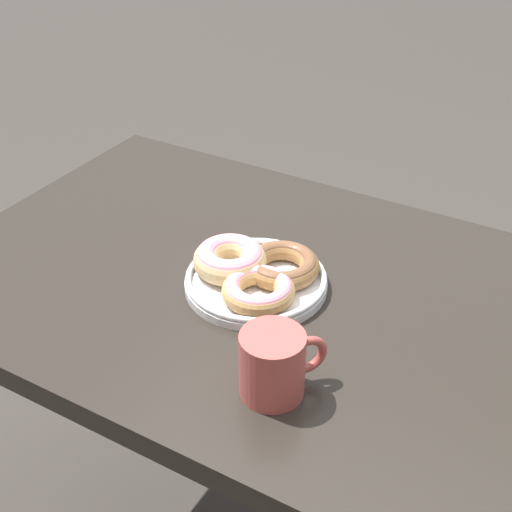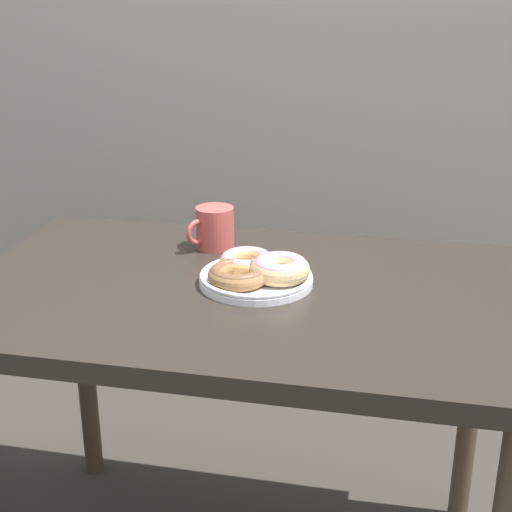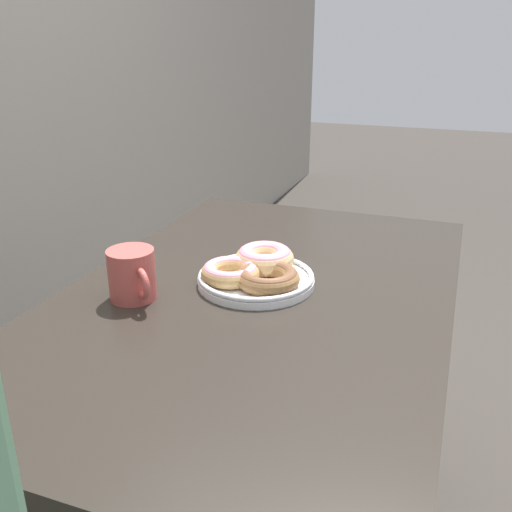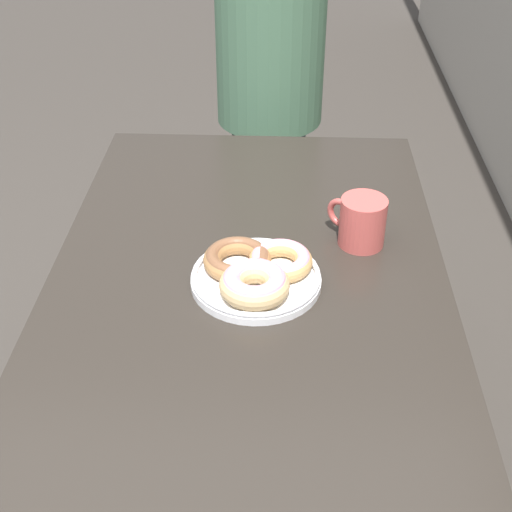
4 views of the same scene
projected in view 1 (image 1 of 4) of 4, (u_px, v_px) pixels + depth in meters
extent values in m
cube|color=#28231E|center=(276.00, 297.00, 1.16)|extent=(1.14, 0.72, 0.04)
cylinder|color=#473828|center=(154.00, 292.00, 1.80)|extent=(0.05, 0.05, 0.71)
cylinder|color=white|center=(256.00, 283.00, 1.15)|extent=(0.23, 0.23, 0.01)
torus|color=white|center=(256.00, 277.00, 1.14)|extent=(0.23, 0.23, 0.01)
torus|color=#D6B27A|center=(230.00, 260.00, 1.15)|extent=(0.16, 0.16, 0.04)
torus|color=pink|center=(230.00, 256.00, 1.15)|extent=(0.15, 0.15, 0.03)
torus|color=tan|center=(259.00, 291.00, 1.09)|extent=(0.12, 0.12, 0.03)
torus|color=pink|center=(259.00, 288.00, 1.09)|extent=(0.12, 0.12, 0.03)
torus|color=#9E7042|center=(285.00, 267.00, 1.15)|extent=(0.17, 0.17, 0.03)
torus|color=brown|center=(285.00, 264.00, 1.14)|extent=(0.16, 0.16, 0.03)
cylinder|color=#B74C47|center=(272.00, 365.00, 0.93)|extent=(0.09, 0.09, 0.10)
cylinder|color=#382114|center=(273.00, 340.00, 0.91)|extent=(0.07, 0.07, 0.00)
torus|color=#B74C47|center=(307.00, 355.00, 0.95)|extent=(0.05, 0.05, 0.06)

